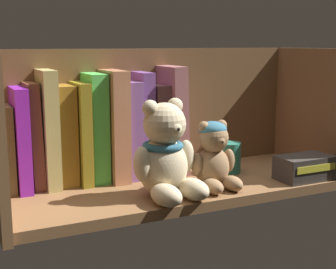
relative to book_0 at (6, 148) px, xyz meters
The scene contains 19 objects.
shelf_board 34.83cm from the book_0, 17.67° to the right, with size 69.00×26.17×2.00cm, color brown.
shelf_back_panel 32.42cm from the book_0, ahead, with size 71.40×1.20×29.01cm, color brown.
shelf_side_panel_right 68.16cm from the book_0, ahead, with size 1.60×28.57×29.01cm, color brown.
book_0 is the anchor object (origin of this frame).
book_1 3.05cm from the book_0, ahead, with size 2.49×12.87×20.04cm, color purple.
book_2 5.57cm from the book_0, ahead, with size 2.17×9.42×20.78cm, color brown.
book_3 8.57cm from the book_0, ahead, with size 2.74×12.22×23.21cm, color tan.
book_4 11.45cm from the book_0, ahead, with size 3.47×9.65×20.07cm, color #8F621E.
book_5 14.57cm from the book_0, ahead, with size 2.20×12.69×20.55cm, color olive.
book_6 17.76cm from the book_0, ahead, with size 3.44×11.13×22.22cm, color #55CE53.
book_7 21.54cm from the book_0, ahead, with size 3.54×14.50×22.83cm, color #B97853.
book_8 24.95cm from the book_0, ahead, with size 2.99×12.29×20.47cm, color #7F5195.
book_9 28.15cm from the book_0, ahead, with size 2.71×10.25×22.21cm, color #714287.
book_10 31.35cm from the book_0, ahead, with size 3.33×10.44×19.45cm, color brown.
book_11 34.99cm from the book_0, ahead, with size 3.12×13.46×23.35cm, color #9D5E5E.
teddy_bear_larger 31.15cm from the book_0, 33.55° to the right, with size 13.57×14.13×18.28cm.
teddy_bear_smaller 40.32cm from the book_0, 23.79° to the right, with size 9.78×9.92×13.43cm.
pillar_candle 46.84cm from the book_0, ahead, with size 5.10×5.10×6.69cm, color #2D7A66.
small_product_box 60.63cm from the book_0, 18.53° to the right, with size 11.67×7.07×5.03cm.
Camera 1 is at (-42.69, -85.21, 30.36)cm, focal length 51.63 mm.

